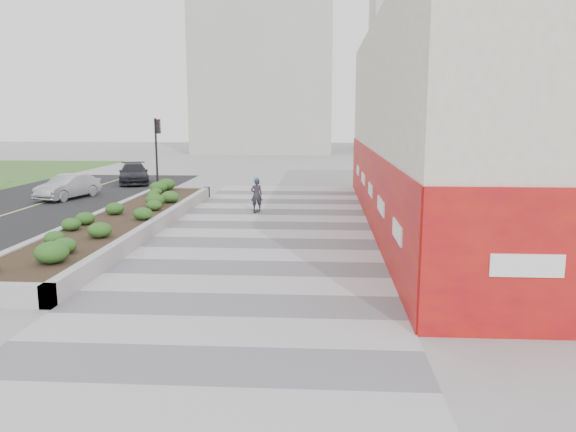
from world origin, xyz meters
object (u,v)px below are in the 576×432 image
skateboarder (257,195)px  car_dark (134,174)px  traffic_signal_near (157,144)px  car_silver (68,187)px  planter (125,219)px

skateboarder → car_dark: bearing=136.7°
traffic_signal_near → car_silver: traffic_signal_near is taller
car_silver → car_dark: size_ratio=0.86×
skateboarder → car_silver: bearing=166.3°
skateboarder → car_silver: skateboarder is taller
skateboarder → car_dark: 13.99m
traffic_signal_near → skateboarder: bearing=-44.4°
planter → traffic_signal_near: (-1.73, 10.50, 2.34)m
traffic_signal_near → car_silver: (-4.12, -2.60, -2.12)m
car_silver → car_dark: bearing=95.2°
traffic_signal_near → car_dark: 5.61m
skateboarder → car_dark: (-9.24, 10.49, -0.16)m
planter → car_dark: size_ratio=4.02×
skateboarder → planter: bearing=-131.5°
planter → traffic_signal_near: traffic_signal_near is taller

